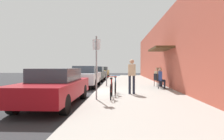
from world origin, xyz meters
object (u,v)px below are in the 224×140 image
at_px(bicycle_0, 111,90).
at_px(cafe_chair_1, 157,79).
at_px(bicycle_1, 115,87).
at_px(cafe_chair_0, 160,80).
at_px(parking_meter, 107,75).
at_px(parked_car_0, 55,86).
at_px(parked_car_1, 86,76).
at_px(parked_car_2, 96,73).
at_px(seated_patron_0, 161,77).
at_px(street_sign, 96,62).
at_px(seated_patron_1, 158,76).
at_px(pedestrian_standing, 132,74).
at_px(parked_car_3, 102,72).

relative_size(bicycle_0, cafe_chair_1, 1.97).
height_order(bicycle_1, cafe_chair_0, bicycle_1).
xyz_separation_m(parking_meter, cafe_chair_1, (3.40, -0.20, -0.26)).
relative_size(parked_car_0, parked_car_1, 1.00).
xyz_separation_m(parked_car_2, parking_meter, (1.55, -5.90, 0.14)).
relative_size(parked_car_2, parking_meter, 3.33).
bearing_deg(parked_car_2, bicycle_0, -78.69).
bearing_deg(cafe_chair_1, seated_patron_0, -86.48).
height_order(street_sign, seated_patron_1, street_sign).
relative_size(parked_car_2, seated_patron_0, 3.41).
height_order(parked_car_1, bicycle_0, parked_car_1).
relative_size(parked_car_2, cafe_chair_1, 5.06).
bearing_deg(seated_patron_0, seated_patron_1, 89.96).
height_order(parking_meter, street_sign, street_sign).
xyz_separation_m(bicycle_0, bicycle_1, (0.15, 1.07, 0.00)).
xyz_separation_m(seated_patron_0, seated_patron_1, (0.00, 0.94, 0.00)).
height_order(cafe_chair_1, pedestrian_standing, pedestrian_standing).
distance_m(parked_car_0, street_sign, 1.86).
bearing_deg(bicycle_1, parked_car_2, 103.40).
height_order(cafe_chair_0, pedestrian_standing, pedestrian_standing).
height_order(bicycle_0, cafe_chair_1, bicycle_0).
relative_size(parking_meter, bicycle_0, 0.77).
xyz_separation_m(bicycle_0, seated_patron_0, (2.91, 3.48, 0.34)).
bearing_deg(seated_patron_1, cafe_chair_0, -93.70).
height_order(parked_car_3, seated_patron_1, parked_car_3).
bearing_deg(bicycle_0, street_sign, -148.71).
bearing_deg(parked_car_2, cafe_chair_1, -50.93).
xyz_separation_m(parked_car_1, parked_car_3, (0.00, 11.63, -0.03)).
height_order(seated_patron_0, seated_patron_1, same).
height_order(seated_patron_0, pedestrian_standing, pedestrian_standing).
bearing_deg(street_sign, parking_meter, 89.42).
xyz_separation_m(parked_car_1, cafe_chair_1, (4.95, -0.76, -0.15)).
relative_size(parked_car_3, cafe_chair_0, 5.06).
bearing_deg(parked_car_2, pedestrian_standing, -71.97).
xyz_separation_m(parked_car_3, bicycle_1, (2.25, -15.71, -0.26)).
bearing_deg(parked_car_1, parked_car_0, -90.00).
bearing_deg(street_sign, parked_car_0, -158.14).
distance_m(parked_car_1, parking_meter, 1.65).
relative_size(parked_car_0, parked_car_2, 1.00).
bearing_deg(seated_patron_0, street_sign, -132.36).
height_order(parked_car_3, bicycle_0, parked_car_3).
xyz_separation_m(cafe_chair_0, cafe_chair_1, (0.00, 0.91, 0.00)).
xyz_separation_m(cafe_chair_0, seated_patron_1, (0.06, 0.92, 0.19)).
bearing_deg(seated_patron_0, parked_car_1, 161.49).
xyz_separation_m(parked_car_1, cafe_chair_0, (4.95, -1.67, -0.15)).
bearing_deg(parked_car_3, cafe_chair_1, -68.21).
bearing_deg(parked_car_0, parked_car_3, 90.00).
height_order(parked_car_0, cafe_chair_1, parked_car_0).
height_order(parked_car_1, cafe_chair_1, parked_car_1).
bearing_deg(parked_car_3, parked_car_0, -90.00).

